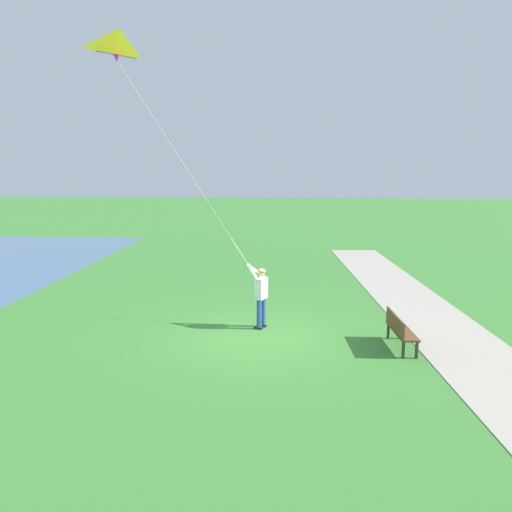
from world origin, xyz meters
TOP-DOWN VIEW (x-y plane):
  - ground_plane at (0.00, 0.00)m, footprint 120.00×120.00m
  - walkway_path at (-5.44, 2.00)m, footprint 4.37×32.09m
  - person_kite_flyer at (-0.09, -0.72)m, footprint 0.63×0.51m
  - flying_kite at (4.29, -2.78)m, footprint 4.75×2.63m
  - park_bench_near_walkway at (-3.68, 0.61)m, footprint 0.53×1.52m

SIDE VIEW (x-z plane):
  - ground_plane at x=0.00m, z-range 0.00..0.00m
  - walkway_path at x=-5.44m, z-range 0.00..0.02m
  - park_bench_near_walkway at x=-3.68m, z-range 0.07..0.95m
  - person_kite_flyer at x=-0.09m, z-range 0.13..1.96m
  - flying_kite at x=4.29m, z-range 4.70..11.55m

